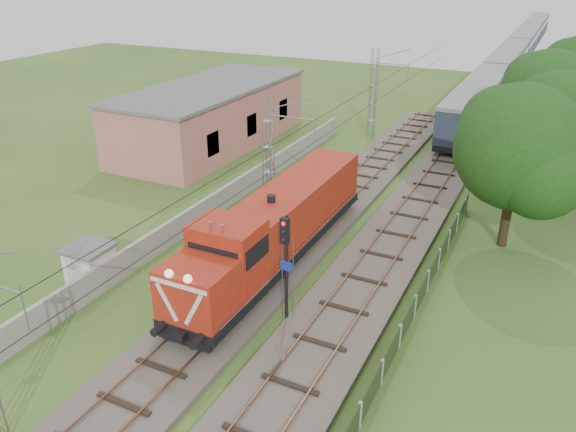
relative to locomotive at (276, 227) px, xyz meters
The scene contains 14 objects.
ground 7.49m from the locomotive, 90.00° to the right, with size 140.00×140.00×0.00m, color #395620.
track_main 2.08m from the locomotive, 90.00° to the right, with size 4.20×70.00×0.45m.
track_side 13.95m from the locomotive, 68.75° to the left, with size 4.20×80.00×0.45m.
catenary 5.96m from the locomotive, 121.23° to the left, with size 3.31×70.00×8.00m.
boundary_wall 8.25m from the locomotive, 143.21° to the left, with size 0.25×40.00×1.50m, color #9E9E99.
station_building 22.57m from the locomotive, 131.65° to the left, with size 8.40×20.40×5.22m.
fence 9.16m from the locomotive, 27.36° to the right, with size 0.12×32.00×1.20m.
locomotive is the anchor object (origin of this frame).
coach_rake 68.92m from the locomotive, 85.84° to the left, with size 3.19×95.14×3.69m.
signal_post 5.66m from the locomotive, 58.19° to the right, with size 0.59×0.46×5.38m.
relay_hut 9.60m from the locomotive, 140.95° to the right, with size 2.16×2.16×2.18m.
tree_a 13.74m from the locomotive, 35.53° to the left, with size 7.20×6.86×9.34m.
tree_b 20.35m from the locomotive, 51.08° to the left, with size 6.83×6.51×8.85m.
tree_c 24.70m from the locomotive, 62.13° to the left, with size 7.18×6.84×9.31m.
Camera 1 is at (12.31, -16.47, 15.16)m, focal length 35.00 mm.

